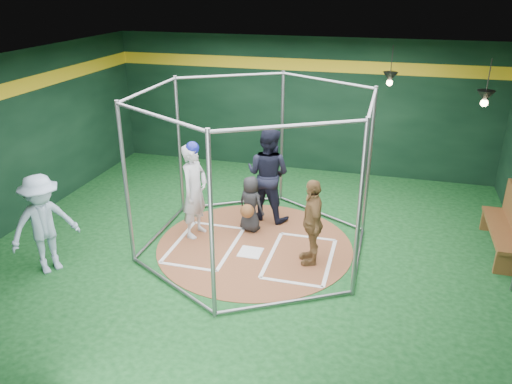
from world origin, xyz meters
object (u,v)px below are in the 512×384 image
(batter_figure, at_px, (194,190))
(umpire, at_px, (268,174))
(dugout_bench, at_px, (508,224))
(visitor_leopard, at_px, (312,222))

(batter_figure, distance_m, umpire, 1.65)
(umpire, distance_m, dugout_bench, 4.72)
(batter_figure, xyz_separation_m, dugout_bench, (5.90, 0.92, -0.40))
(umpire, bearing_deg, dugout_bench, -169.23)
(dugout_bench, bearing_deg, batter_figure, -171.18)
(umpire, bearing_deg, batter_figure, 56.41)
(visitor_leopard, distance_m, umpire, 1.98)
(visitor_leopard, distance_m, dugout_bench, 3.75)
(visitor_leopard, xyz_separation_m, umpire, (-1.20, 1.56, 0.20))
(batter_figure, bearing_deg, dugout_bench, 8.82)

